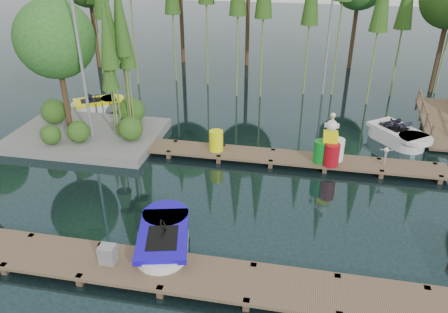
% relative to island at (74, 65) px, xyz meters
% --- Properties ---
extents(ground_plane, '(90.00, 90.00, 0.00)m').
position_rel_island_xyz_m(ground_plane, '(6.30, -3.29, -3.18)').
color(ground_plane, '#1A2E31').
extents(near_dock, '(18.00, 1.50, 0.50)m').
position_rel_island_xyz_m(near_dock, '(6.30, -7.79, -2.95)').
color(near_dock, brown).
rests_on(near_dock, ground).
extents(far_dock, '(15.00, 1.20, 0.50)m').
position_rel_island_xyz_m(far_dock, '(7.30, -0.79, -2.95)').
color(far_dock, brown).
rests_on(far_dock, ground).
extents(island, '(6.20, 4.20, 6.75)m').
position_rel_island_xyz_m(island, '(0.00, 0.00, 0.00)').
color(island, slate).
rests_on(island, ground).
extents(lamp_island, '(0.30, 0.30, 7.25)m').
position_rel_island_xyz_m(lamp_island, '(0.80, -0.79, 1.08)').
color(lamp_island, gray).
rests_on(lamp_island, ground).
extents(lamp_rear, '(0.30, 0.30, 7.25)m').
position_rel_island_xyz_m(lamp_rear, '(10.30, 7.71, 1.08)').
color(lamp_rear, gray).
rests_on(lamp_rear, ground).
extents(ramp, '(1.50, 3.94, 1.49)m').
position_rel_island_xyz_m(ramp, '(15.30, 3.21, -2.60)').
color(ramp, brown).
rests_on(ramp, ground).
extents(boat_blue, '(2.04, 3.26, 1.02)m').
position_rel_island_xyz_m(boat_blue, '(5.83, -6.68, -2.89)').
color(boat_blue, white).
rests_on(boat_blue, ground).
extents(boat_yellow_far, '(2.84, 2.41, 1.31)m').
position_rel_island_xyz_m(boat_yellow_far, '(-0.89, 3.03, -2.91)').
color(boat_yellow_far, white).
rests_on(boat_yellow_far, ground).
extents(boat_white_far, '(2.88, 3.17, 1.40)m').
position_rel_island_xyz_m(boat_white_far, '(13.39, 2.02, -2.87)').
color(boat_white_far, white).
rests_on(boat_white_far, ground).
extents(utility_cabinet, '(0.42, 0.35, 0.51)m').
position_rel_island_xyz_m(utility_cabinet, '(4.68, -7.79, -2.63)').
color(utility_cabinet, gray).
rests_on(utility_cabinet, near_dock).
extents(yellow_barrel, '(0.55, 0.55, 0.82)m').
position_rel_island_xyz_m(yellow_barrel, '(6.09, -0.79, -2.47)').
color(yellow_barrel, '#FFFB0D').
rests_on(yellow_barrel, far_dock).
extents(drum_cluster, '(1.14, 1.04, 1.96)m').
position_rel_island_xyz_m(drum_cluster, '(10.46, -0.94, -2.31)').
color(drum_cluster, '#0E7E21').
rests_on(drum_cluster, far_dock).
extents(seagull_post, '(0.45, 0.24, 0.71)m').
position_rel_island_xyz_m(seagull_post, '(12.49, -0.79, -2.40)').
color(seagull_post, gray).
rests_on(seagull_post, far_dock).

